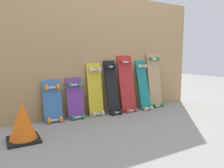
% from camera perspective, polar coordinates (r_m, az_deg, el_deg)
% --- Properties ---
extents(ground_plane, '(12.00, 12.00, 0.00)m').
position_cam_1_polar(ground_plane, '(2.86, -0.70, -7.71)').
color(ground_plane, gray).
extents(plywood_wall_panel, '(2.83, 0.04, 1.56)m').
position_cam_1_polar(plywood_wall_panel, '(2.82, -1.41, 8.06)').
color(plywood_wall_panel, tan).
rests_on(plywood_wall_panel, ground).
extents(skateboard_blue, '(0.21, 0.19, 0.54)m').
position_cam_1_polar(skateboard_blue, '(2.51, -15.90, -5.20)').
color(skateboard_blue, '#386BAD').
rests_on(skateboard_blue, ground).
extents(skateboard_purple, '(0.20, 0.19, 0.56)m').
position_cam_1_polar(skateboard_purple, '(2.59, -9.96, -4.60)').
color(skateboard_purple, '#6B338C').
rests_on(skateboard_purple, ground).
extents(skateboard_yellow, '(0.20, 0.18, 0.73)m').
position_cam_1_polar(skateboard_yellow, '(2.68, -4.55, -2.14)').
color(skateboard_yellow, gold).
rests_on(skateboard_yellow, ground).
extents(skateboard_black, '(0.17, 0.26, 0.76)m').
position_cam_1_polar(skateboard_black, '(2.74, 0.17, -1.55)').
color(skateboard_black, black).
rests_on(skateboard_black, ground).
extents(skateboard_red, '(0.22, 0.23, 0.83)m').
position_cam_1_polar(skateboard_red, '(2.87, 4.14, -0.63)').
color(skateboard_red, '#B22626').
rests_on(skateboard_red, ground).
extents(skateboard_teal, '(0.16, 0.26, 0.77)m').
position_cam_1_polar(skateboard_teal, '(3.02, 8.69, -0.94)').
color(skateboard_teal, '#197A7F').
rests_on(skateboard_teal, ground).
extents(skateboard_natural, '(0.23, 0.20, 0.87)m').
position_cam_1_polar(skateboard_natural, '(3.19, 11.60, 0.42)').
color(skateboard_natural, tan).
rests_on(skateboard_natural, ground).
extents(traffic_cone, '(0.27, 0.27, 0.36)m').
position_cam_1_polar(traffic_cone, '(2.04, -23.28, -9.48)').
color(traffic_cone, black).
rests_on(traffic_cone, ground).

